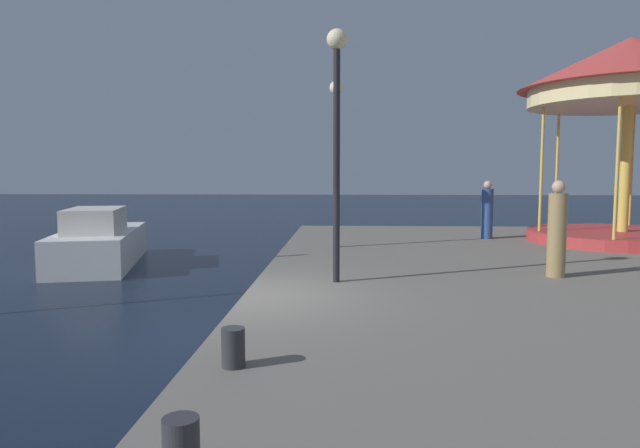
{
  "coord_description": "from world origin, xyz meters",
  "views": [
    {
      "loc": [
        1.65,
        -8.83,
        2.77
      ],
      "look_at": [
        1.1,
        2.85,
        1.69
      ],
      "focal_mm": 31.7,
      "sensor_mm": 36.0,
      "label": 1
    }
  ],
  "objects": [
    {
      "name": "ground_plane",
      "position": [
        0.0,
        0.0,
        0.0
      ],
      "size": [
        120.0,
        120.0,
        0.0
      ],
      "primitive_type": "plane",
      "color": "black"
    },
    {
      "name": "motorboat_white",
      "position": [
        -5.7,
        7.48,
        0.67
      ],
      "size": [
        3.22,
        5.74,
        1.73
      ],
      "color": "white",
      "rests_on": "ground"
    },
    {
      "name": "carousel",
      "position": [
        9.41,
        7.33,
        5.01
      ],
      "size": [
        5.89,
        5.89,
        5.64
      ],
      "color": "#B23333",
      "rests_on": "quay_dock"
    },
    {
      "name": "lamp_post_mid_promenade",
      "position": [
        1.47,
        1.18,
        3.82
      ],
      "size": [
        0.36,
        0.36,
        4.44
      ],
      "color": "black",
      "rests_on": "quay_dock"
    },
    {
      "name": "lamp_post_far_end",
      "position": [
        1.38,
        5.89,
        3.74
      ],
      "size": [
        0.36,
        0.36,
        4.3
      ],
      "color": "black",
      "rests_on": "quay_dock"
    },
    {
      "name": "bollard_south",
      "position": [
        0.51,
        -3.31,
        1.0
      ],
      "size": [
        0.24,
        0.24,
        0.4
      ],
      "primitive_type": "cylinder",
      "color": "#2D2D33",
      "rests_on": "quay_dock"
    },
    {
      "name": "bollard_north",
      "position": [
        0.6,
        -5.4,
        1.0
      ],
      "size": [
        0.24,
        0.24,
        0.4
      ],
      "primitive_type": "cylinder",
      "color": "#2D2D33",
      "rests_on": "quay_dock"
    },
    {
      "name": "person_by_the_water",
      "position": [
        5.81,
        8.03,
        1.6
      ],
      "size": [
        0.34,
        0.34,
        1.71
      ],
      "color": "#2D4C8C",
      "rests_on": "quay_dock"
    },
    {
      "name": "person_near_carousel",
      "position": [
        5.59,
        1.87,
        1.65
      ],
      "size": [
        0.34,
        0.34,
        1.81
      ],
      "color": "#937A4C",
      "rests_on": "quay_dock"
    }
  ]
}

